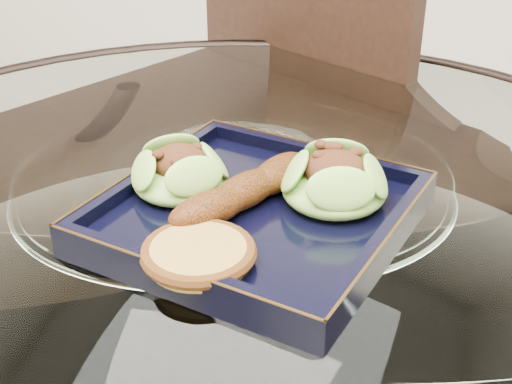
% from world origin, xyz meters
% --- Properties ---
extents(dining_table, '(1.13, 1.13, 0.77)m').
position_xyz_m(dining_table, '(-0.00, -0.00, 0.60)').
color(dining_table, white).
rests_on(dining_table, ground).
extents(dining_chair, '(0.59, 0.59, 1.03)m').
position_xyz_m(dining_chair, '(-0.14, 0.40, 0.58)').
color(dining_chair, black).
rests_on(dining_chair, ground).
extents(navy_plate, '(0.31, 0.31, 0.02)m').
position_xyz_m(navy_plate, '(0.03, -0.02, 0.77)').
color(navy_plate, black).
rests_on(navy_plate, dining_table).
extents(lettuce_wrap_left, '(0.12, 0.12, 0.03)m').
position_xyz_m(lettuce_wrap_left, '(-0.05, -0.01, 0.80)').
color(lettuce_wrap_left, '#50972C').
rests_on(lettuce_wrap_left, navy_plate).
extents(lettuce_wrap_right, '(0.11, 0.11, 0.04)m').
position_xyz_m(lettuce_wrap_right, '(0.10, 0.02, 0.80)').
color(lettuce_wrap_right, '#5EA32F').
rests_on(lettuce_wrap_right, navy_plate).
extents(roasted_plantain, '(0.10, 0.17, 0.03)m').
position_xyz_m(roasted_plantain, '(0.02, -0.02, 0.80)').
color(roasted_plantain, '#612C0A').
rests_on(roasted_plantain, navy_plate).
extents(crumb_patty, '(0.09, 0.09, 0.02)m').
position_xyz_m(crumb_patty, '(0.02, -0.12, 0.79)').
color(crumb_patty, '#B2893B').
rests_on(crumb_patty, navy_plate).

